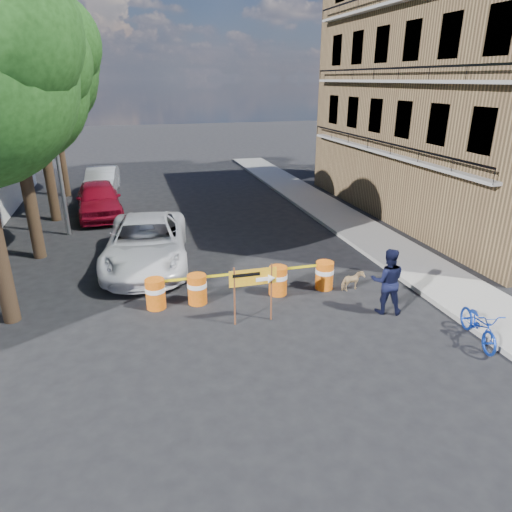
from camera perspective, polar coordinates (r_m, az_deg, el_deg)
ground at (r=12.69m, az=1.56°, el=-8.21°), size 120.00×120.00×0.00m
sidewalk_east at (r=20.05m, az=13.51°, el=2.76°), size 2.40×40.00×0.15m
apartment_building at (r=24.05m, az=25.27°, el=18.81°), size 8.00×16.00×12.00m
tree_mid_a at (r=17.87m, az=-28.28°, el=18.15°), size 5.25×5.00×8.68m
tree_mid_b at (r=22.80m, az=-26.10°, el=20.47°), size 5.67×5.40×9.62m
tree_far at (r=27.75m, az=-24.29°, el=19.48°), size 5.04×4.80×8.84m
streetlamp at (r=20.29m, az=-23.84°, el=14.26°), size 1.25×0.18×8.00m
barrel_far_left at (r=13.51m, az=-12.46°, el=-4.55°), size 0.58×0.58×0.90m
barrel_mid_left at (r=13.59m, az=-7.37°, el=-4.05°), size 0.58×0.58×0.90m
barrel_mid_right at (r=14.05m, az=2.76°, el=-3.01°), size 0.58×0.58×0.90m
barrel_far_right at (r=14.56m, az=8.55°, el=-2.33°), size 0.58×0.58×0.90m
detour_sign at (r=12.16m, az=0.34°, el=-3.17°), size 1.30×0.24×1.67m
pedestrian at (r=13.29m, az=16.10°, el=-3.03°), size 1.14×1.03×1.92m
bicycle at (r=12.68m, az=26.40°, el=-5.93°), size 0.87×1.10×1.85m
dog at (r=14.65m, az=11.98°, el=-3.10°), size 0.79×0.48×0.62m
suv_white at (r=16.59m, az=-13.52°, el=1.64°), size 3.44×6.30×1.67m
sedan_red at (r=23.38m, az=-19.06°, el=6.75°), size 2.40×5.08×1.68m
sedan_silver at (r=27.97m, az=-18.68°, el=8.85°), size 1.99×4.70×1.51m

